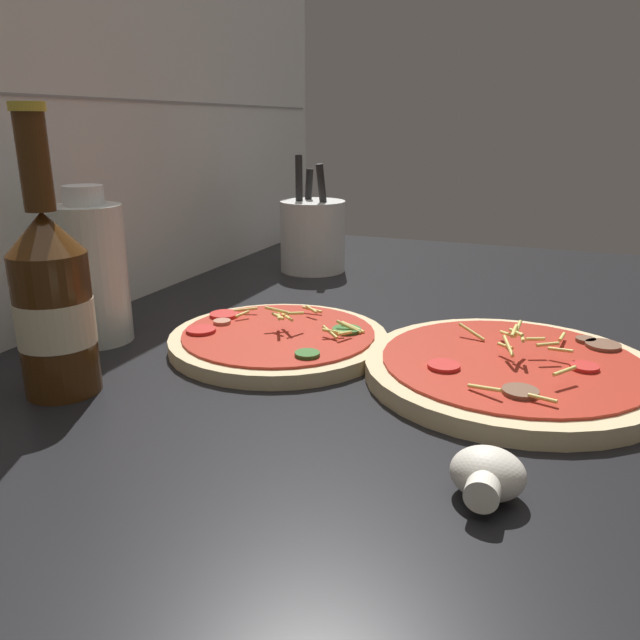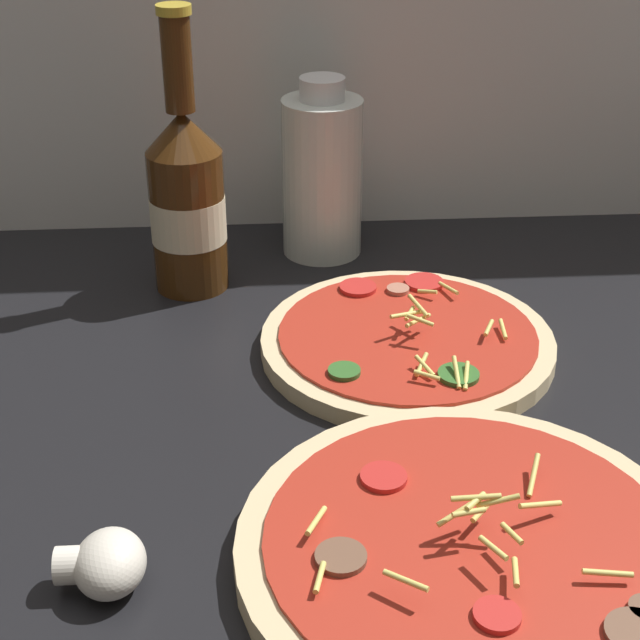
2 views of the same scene
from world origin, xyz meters
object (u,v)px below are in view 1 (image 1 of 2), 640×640
pizza_far (279,339)px  oil_bottle (92,272)px  utensil_crock (313,235)px  mushroom_left (487,475)px  pizza_near (512,370)px  beer_bottle (53,300)px

pizza_far → oil_bottle: size_ratio=1.38×
utensil_crock → pizza_far: bearing=-163.1°
oil_bottle → mushroom_left: bearing=-109.0°
mushroom_left → pizza_near: bearing=1.3°
beer_bottle → mushroom_left: size_ratio=4.87×
pizza_far → beer_bottle: 24.65cm
pizza_near → utensil_crock: 52.71cm
mushroom_left → pizza_far: bearing=50.0°
beer_bottle → pizza_near: bearing=-64.3°
pizza_far → beer_bottle: beer_bottle is taller
pizza_far → utensil_crock: 39.36cm
pizza_near → beer_bottle: beer_bottle is taller
pizza_near → utensil_crock: (37.10, 37.08, 5.17)cm
pizza_far → mushroom_left: bearing=-130.0°
mushroom_left → utensil_crock: 70.39cm
oil_bottle → utensil_crock: (43.15, -9.37, -2.07)cm
pizza_near → oil_bottle: size_ratio=1.63×
pizza_near → pizza_far: pizza_near is taller
mushroom_left → utensil_crock: bearing=32.4°
beer_bottle → oil_bottle: size_ratio=1.46×
mushroom_left → beer_bottle: bearing=85.4°
pizza_near → mushroom_left: pizza_near is taller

